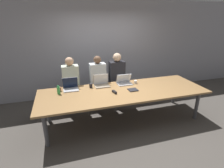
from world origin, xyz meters
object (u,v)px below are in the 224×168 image
object	(u,v)px
laptop_far_left	(71,86)
person_far_center	(117,80)
cup_far_center	(136,82)
stapler	(114,92)
laptop_far_midleft	(101,82)
cup_far_midleft	(91,86)
person_far_midleft	(98,83)
bottle_far_left	(59,90)
person_far_left	(71,86)
laptop_far_center	(124,81)
cup_far_left	(59,89)

from	to	relation	value
laptop_far_left	person_far_center	bearing A→B (deg)	20.27
cup_far_center	laptop_far_left	distance (m)	1.57
stapler	laptop_far_midleft	bearing A→B (deg)	94.84
cup_far_midleft	stapler	world-z (taller)	cup_far_midleft
person_far_midleft	laptop_far_left	distance (m)	0.85
bottle_far_left	laptop_far_midleft	bearing A→B (deg)	12.80
person_far_left	person_far_midleft	bearing A→B (deg)	1.00
cup_far_center	laptop_far_left	bearing A→B (deg)	177.03
laptop_far_center	person_far_midleft	distance (m)	0.73
laptop_far_midleft	cup_far_midleft	world-z (taller)	laptop_far_midleft
person_far_left	cup_far_left	size ratio (longest dim) A/B	15.41
person_far_center	laptop_far_left	world-z (taller)	person_far_center
person_far_midleft	bottle_far_left	bearing A→B (deg)	-148.13
cup_far_left	person_far_midleft	bearing A→B (deg)	24.77
person_far_center	person_far_midleft	bearing A→B (deg)	-174.37
person_far_center	person_far_midleft	size ratio (longest dim) A/B	1.02
stapler	laptop_far_center	bearing A→B (deg)	36.83
person_far_midleft	stapler	distance (m)	0.93
stapler	cup_far_center	bearing A→B (deg)	18.18
person_far_midleft	bottle_far_left	world-z (taller)	person_far_midleft
bottle_far_left	stapler	xyz separation A→B (m)	(1.15, -0.29, -0.06)
cup_far_center	stapler	xyz separation A→B (m)	(-0.68, -0.41, -0.01)
bottle_far_left	person_far_center	bearing A→B (deg)	23.59
person_far_left	bottle_far_left	world-z (taller)	person_far_left
laptop_far_left	bottle_far_left	size ratio (longest dim) A/B	1.71
laptop_far_center	bottle_far_left	distance (m)	1.57
laptop_far_left	stapler	world-z (taller)	laptop_far_left
laptop_far_center	cup_far_center	size ratio (longest dim) A/B	4.59
cup_far_center	person_far_midleft	xyz separation A→B (m)	(-0.85, 0.50, -0.12)
stapler	person_far_midleft	bearing A→B (deg)	87.58
laptop_far_center	stapler	bearing A→B (deg)	-130.28
person_far_midleft	person_far_left	world-z (taller)	person_far_left
person_far_center	laptop_far_left	xyz separation A→B (m)	(-1.26, -0.47, 0.14)
cup_far_center	laptop_far_left	world-z (taller)	laptop_far_left
laptop_far_center	cup_far_left	xyz separation A→B (m)	(-1.55, -0.02, -0.03)
cup_far_midleft	cup_far_left	world-z (taller)	cup_far_midleft
laptop_far_center	cup_far_center	bearing A→B (deg)	-12.72
person_far_midleft	cup_far_left	distance (m)	1.08
laptop_far_midleft	cup_far_left	xyz separation A→B (m)	(-0.98, -0.06, -0.03)
laptop_far_center	laptop_far_left	world-z (taller)	laptop_far_left
laptop_far_midleft	cup_far_midleft	xyz separation A→B (m)	(-0.27, -0.06, -0.03)
cup_far_midleft	person_far_left	distance (m)	0.62
cup_far_center	cup_far_midleft	distance (m)	1.11
cup_far_center	laptop_far_center	bearing A→B (deg)	167.28
laptop_far_midleft	person_far_midleft	size ratio (longest dim) A/B	0.25
laptop_far_center	person_far_center	size ratio (longest dim) A/B	0.25
bottle_far_left	stapler	distance (m)	1.19
person_far_center	cup_far_left	world-z (taller)	person_far_center
laptop_far_center	stapler	distance (m)	0.62
cup_far_midleft	laptop_far_left	distance (m)	0.46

